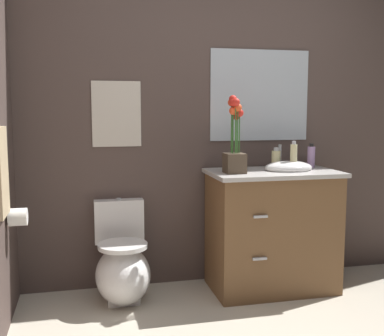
# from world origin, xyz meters

# --- Properties ---
(wall_back) EXTENTS (4.47, 0.05, 2.50)m
(wall_back) POSITION_xyz_m (0.20, 1.59, 1.25)
(wall_back) COLOR #4C3D38
(wall_back) RESTS_ON ground_plane
(toilet) EXTENTS (0.38, 0.59, 0.69)m
(toilet) POSITION_xyz_m (-0.71, 1.29, 0.24)
(toilet) COLOR white
(toilet) RESTS_ON ground_plane
(vanity_cabinet) EXTENTS (0.94, 0.56, 1.08)m
(vanity_cabinet) POSITION_xyz_m (0.40, 1.27, 0.46)
(vanity_cabinet) COLOR brown
(vanity_cabinet) RESTS_ON ground_plane
(flower_vase) EXTENTS (0.14, 0.14, 0.55)m
(flower_vase) POSITION_xyz_m (0.08, 1.22, 1.10)
(flower_vase) COLOR #4C3D2D
(flower_vase) RESTS_ON vanity_cabinet
(soap_bottle) EXTENTS (0.05, 0.05, 0.22)m
(soap_bottle) POSITION_xyz_m (0.55, 1.25, 1.00)
(soap_bottle) COLOR beige
(soap_bottle) RESTS_ON vanity_cabinet
(lotion_bottle) EXTENTS (0.07, 0.07, 0.16)m
(lotion_bottle) POSITION_xyz_m (0.45, 1.36, 0.97)
(lotion_bottle) COLOR beige
(lotion_bottle) RESTS_ON vanity_cabinet
(hand_wash_bottle) EXTENTS (0.06, 0.06, 0.19)m
(hand_wash_bottle) POSITION_xyz_m (0.76, 1.39, 0.98)
(hand_wash_bottle) COLOR #B28CBF
(hand_wash_bottle) RESTS_ON vanity_cabinet
(wall_poster) EXTENTS (0.35, 0.01, 0.48)m
(wall_poster) POSITION_xyz_m (-0.71, 1.56, 1.31)
(wall_poster) COLOR beige
(wall_mirror) EXTENTS (0.80, 0.01, 0.70)m
(wall_mirror) POSITION_xyz_m (0.39, 1.56, 1.45)
(wall_mirror) COLOR #B2BCC6
(hanging_towel) EXTENTS (0.03, 0.28, 0.52)m
(hanging_towel) POSITION_xyz_m (-1.42, 0.94, 0.98)
(hanging_towel) COLOR tan
(toilet_paper_roll) EXTENTS (0.11, 0.11, 0.11)m
(toilet_paper_roll) POSITION_xyz_m (-1.37, 1.10, 0.68)
(toilet_paper_roll) COLOR white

